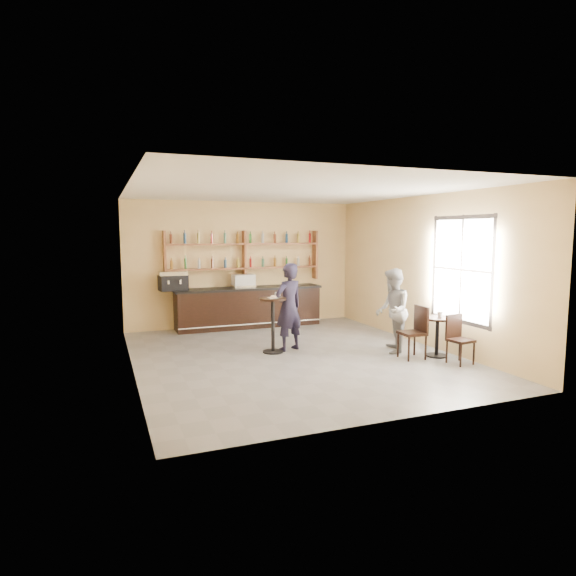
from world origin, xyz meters
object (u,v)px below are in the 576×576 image
object	(u,v)px
man_main	(289,307)
patron_second	(392,311)
espresso_machine	(173,281)
pastry_case	(243,281)
pedestal_table	(273,325)
bar_counter	(249,307)
cafe_table	(437,337)
chair_west	(412,333)
chair_south	(461,340)

from	to	relation	value
man_main	patron_second	world-z (taller)	man_main
espresso_machine	man_main	world-z (taller)	man_main
pastry_case	pedestal_table	xyz separation A→B (m)	(-0.18, -2.74, -0.63)
bar_counter	pastry_case	world-z (taller)	pastry_case
pedestal_table	cafe_table	size ratio (longest dim) A/B	1.43
pastry_case	bar_counter	bearing A→B (deg)	2.09
espresso_machine	chair_west	world-z (taller)	espresso_machine
man_main	patron_second	xyz separation A→B (m)	(1.88, -0.91, -0.05)
chair_west	patron_second	world-z (taller)	patron_second
pedestal_table	man_main	world-z (taller)	man_main
pedestal_table	patron_second	xyz separation A→B (m)	(2.25, -0.85, 0.29)
bar_counter	man_main	bearing A→B (deg)	-88.86
man_main	chair_west	xyz separation A→B (m)	(1.96, -1.48, -0.39)
bar_counter	patron_second	distance (m)	4.09
cafe_table	chair_south	world-z (taller)	chair_south
man_main	cafe_table	size ratio (longest dim) A/B	2.31
bar_counter	cafe_table	world-z (taller)	bar_counter
espresso_machine	pastry_case	world-z (taller)	espresso_machine
chair_south	patron_second	xyz separation A→B (m)	(-0.68, 1.21, 0.40)
man_main	pedestal_table	bearing A→B (deg)	-8.18
cafe_table	chair_west	world-z (taller)	chair_west
espresso_machine	pastry_case	bearing A→B (deg)	-6.71
espresso_machine	chair_west	distance (m)	5.74
chair_south	chair_west	bearing A→B (deg)	126.14
espresso_machine	patron_second	distance (m)	5.25
pastry_case	chair_south	size ratio (longest dim) A/B	0.61
patron_second	pedestal_table	bearing A→B (deg)	-80.72
bar_counter	chair_south	world-z (taller)	bar_counter
bar_counter	pastry_case	distance (m)	0.69
pedestal_table	cafe_table	distance (m)	3.23
chair_south	bar_counter	bearing A→B (deg)	112.01
bar_counter	pastry_case	xyz separation A→B (m)	(-0.13, 0.00, 0.68)
pedestal_table	chair_west	size ratio (longest dim) A/B	1.10
cafe_table	chair_south	bearing A→B (deg)	-85.24
man_main	chair_west	world-z (taller)	man_main
espresso_machine	cafe_table	bearing A→B (deg)	-50.08
chair_south	patron_second	size ratio (longest dim) A/B	0.53
espresso_machine	bar_counter	bearing A→B (deg)	-6.71
espresso_machine	patron_second	size ratio (longest dim) A/B	0.38
pastry_case	man_main	size ratio (longest dim) A/B	0.31
pastry_case	pedestal_table	world-z (taller)	pastry_case
pedestal_table	chair_south	bearing A→B (deg)	-35.13
espresso_machine	pastry_case	distance (m)	1.75
chair_south	patron_second	distance (m)	1.45
bar_counter	espresso_machine	xyz separation A→B (m)	(-1.88, 0.00, 0.74)
cafe_table	pastry_case	bearing A→B (deg)	122.71
pedestal_table	man_main	distance (m)	0.51
pastry_case	cafe_table	bearing A→B (deg)	-55.20
cafe_table	chair_south	distance (m)	0.61
man_main	cafe_table	world-z (taller)	man_main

